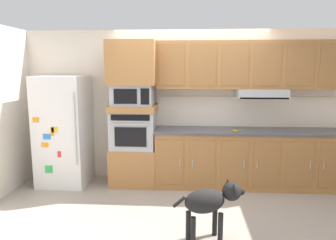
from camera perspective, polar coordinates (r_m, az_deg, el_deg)
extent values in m
plane|color=#9E9389|center=(4.63, 3.89, -14.68)|extent=(9.60, 9.60, 0.00)
cube|color=silver|center=(5.38, 4.03, 2.55)|extent=(6.20, 0.12, 2.50)
cube|color=white|center=(5.40, -18.28, -1.84)|extent=(0.76, 0.70, 1.76)
cylinder|color=silver|center=(4.93, -16.38, -1.60)|extent=(0.02, 0.02, 1.10)
cube|color=red|center=(5.13, -18.97, -5.84)|extent=(0.05, 0.01, 0.09)
cube|color=#337FDB|center=(5.14, -20.97, -2.81)|extent=(0.12, 0.01, 0.09)
cube|color=green|center=(5.26, -20.64, -8.28)|extent=(0.12, 0.01, 0.12)
cube|color=orange|center=(5.08, -20.10, -1.98)|extent=(0.05, 0.01, 0.13)
cube|color=gold|center=(5.06, -19.74, -1.65)|extent=(0.09, 0.01, 0.09)
cube|color=orange|center=(5.16, -22.70, 0.04)|extent=(0.10, 0.01, 0.08)
cube|color=orange|center=(5.18, -21.27, -4.19)|extent=(0.11, 0.01, 0.07)
cube|color=#A8703D|center=(5.30, -6.07, -8.10)|extent=(0.74, 0.62, 0.60)
cube|color=#A8AAAF|center=(5.15, -6.19, -1.72)|extent=(0.70, 0.58, 0.60)
cube|color=black|center=(4.88, -6.77, -3.07)|extent=(0.49, 0.01, 0.30)
cube|color=black|center=(4.82, -6.84, 0.41)|extent=(0.59, 0.01, 0.09)
cylinder|color=#A8AAAF|center=(4.82, -6.87, -0.86)|extent=(0.56, 0.02, 0.02)
cube|color=#A8703D|center=(5.10, -6.25, 2.15)|extent=(0.74, 0.62, 0.10)
cube|color=#A8AAAF|center=(5.07, -6.30, 4.50)|extent=(0.64, 0.53, 0.32)
cube|color=black|center=(4.82, -7.69, 4.22)|extent=(0.35, 0.01, 0.22)
cube|color=black|center=(4.77, -4.19, 4.23)|extent=(0.13, 0.01, 0.24)
cube|color=#A8703D|center=(5.06, -6.40, 10.15)|extent=(0.74, 0.62, 0.68)
cube|color=#A8703D|center=(5.27, 14.00, -6.84)|extent=(2.91, 0.60, 0.88)
cube|color=#9A6738|center=(4.89, 0.43, -7.60)|extent=(0.41, 0.01, 0.70)
cylinder|color=#BCBCC1|center=(4.87, 2.14, -7.68)|extent=(0.01, 0.01, 0.12)
cube|color=#9A6738|center=(4.89, 6.16, -7.66)|extent=(0.41, 0.01, 0.70)
cylinder|color=#BCBCC1|center=(4.87, 4.44, -7.70)|extent=(0.01, 0.01, 0.12)
cube|color=#9A6738|center=(4.93, 11.84, -7.65)|extent=(0.41, 0.01, 0.70)
cylinder|color=#BCBCC1|center=(4.94, 13.55, -7.69)|extent=(0.01, 0.01, 0.12)
cube|color=#9A6738|center=(5.03, 17.37, -7.57)|extent=(0.41, 0.01, 0.70)
cylinder|color=#BCBCC1|center=(4.98, 15.77, -7.65)|extent=(0.01, 0.01, 0.12)
cube|color=#9A6738|center=(5.16, 22.65, -7.43)|extent=(0.41, 0.01, 0.70)
cylinder|color=#BCBCC1|center=(5.20, 24.23, -7.42)|extent=(0.01, 0.01, 0.12)
cube|color=#9A6738|center=(5.34, 27.62, -7.24)|extent=(0.41, 0.01, 0.70)
cylinder|color=#BCBCC1|center=(5.27, 26.23, -7.35)|extent=(0.01, 0.01, 0.12)
cube|color=#4C4C51|center=(5.16, 14.20, -1.93)|extent=(2.95, 0.64, 0.04)
cube|color=white|center=(5.40, 13.77, 1.48)|extent=(2.95, 0.02, 0.50)
cube|color=#A8703D|center=(5.19, 14.40, 9.57)|extent=(2.91, 0.34, 0.74)
cube|color=#A8AAAF|center=(5.18, 16.36, 4.61)|extent=(0.76, 0.48, 0.14)
cube|color=black|center=(4.97, 16.88, 3.77)|extent=(0.72, 0.04, 0.02)
cube|color=#9A6738|center=(4.94, 0.63, 9.88)|extent=(0.41, 0.01, 0.63)
cube|color=#9A6738|center=(4.94, 6.34, 9.83)|extent=(0.41, 0.01, 0.63)
cube|color=#9A6738|center=(4.98, 12.00, 9.68)|extent=(0.41, 0.01, 0.63)
cube|color=#9A6738|center=(5.07, 17.50, 9.45)|extent=(0.41, 0.01, 0.63)
cube|color=#9A6738|center=(5.21, 22.75, 9.14)|extent=(0.41, 0.01, 0.63)
cube|color=#9A6738|center=(5.38, 27.69, 8.79)|extent=(0.41, 0.01, 0.63)
cylinder|color=yellow|center=(4.96, 12.02, -1.89)|extent=(0.07, 0.10, 0.03)
cylinder|color=silver|center=(5.03, 13.00, -1.77)|extent=(0.07, 0.11, 0.01)
ellipsoid|color=black|center=(3.56, 6.63, -14.27)|extent=(0.52, 0.41, 0.26)
sphere|color=black|center=(3.67, 11.37, -12.49)|extent=(0.21, 0.21, 0.21)
ellipsoid|color=black|center=(3.72, 12.82, -12.53)|extent=(0.14, 0.11, 0.07)
cone|color=black|center=(3.69, 10.70, -10.81)|extent=(0.06, 0.06, 0.07)
cone|color=black|center=(3.57, 11.78, -11.54)|extent=(0.06, 0.06, 0.07)
cylinder|color=black|center=(3.45, 2.01, -14.52)|extent=(0.15, 0.09, 0.12)
cylinder|color=black|center=(3.81, 8.41, -17.59)|extent=(0.06, 0.06, 0.33)
cylinder|color=black|center=(3.69, 9.41, -18.52)|extent=(0.06, 0.06, 0.33)
cylinder|color=black|center=(3.70, 3.67, -18.39)|extent=(0.06, 0.06, 0.33)
cylinder|color=black|center=(3.58, 4.52, -19.40)|extent=(0.06, 0.06, 0.33)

